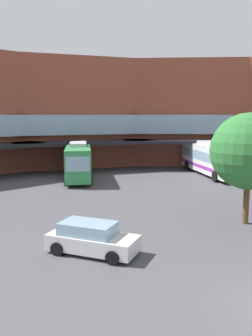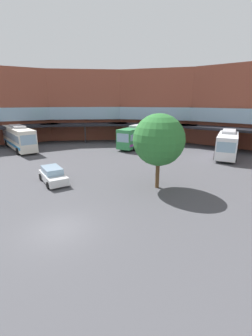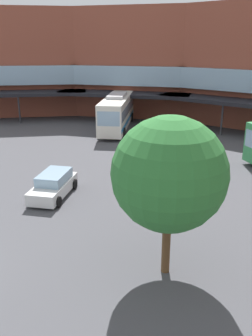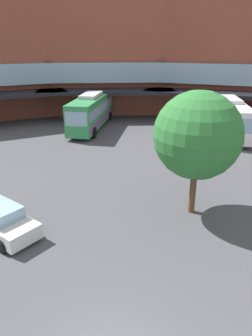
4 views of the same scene
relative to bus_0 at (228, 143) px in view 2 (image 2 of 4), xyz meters
name	(u,v)px [view 2 (image 2 of 4)]	position (x,y,z in m)	size (l,w,h in m)	color
ground_plane	(60,229)	(-12.71, -25.43, -1.89)	(124.88, 124.88, 0.00)	#47474C
station_building	(146,109)	(-12.71, 0.96, 4.71)	(81.38, 37.15, 13.69)	brown
bus_0	(228,143)	(0.00, 0.00, 0.00)	(4.34, 12.17, 3.72)	white
bus_1	(19,137)	(-32.81, -5.33, 0.14)	(11.31, 9.26, 3.99)	silver
bus_3	(138,135)	(-14.34, 2.95, 0.05)	(4.81, 11.64, 3.82)	#338C4C
parked_car	(53,175)	(-18.09, -17.92, -1.15)	(4.50, 4.25, 1.53)	silver
plaza_tree	(159,140)	(-7.91, -16.37, 2.62)	(4.66, 4.66, 6.84)	brown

